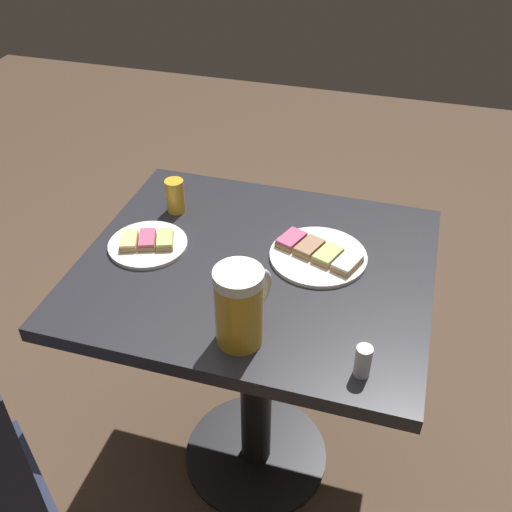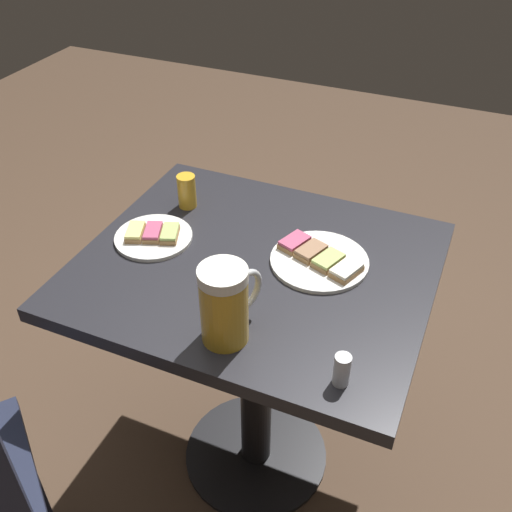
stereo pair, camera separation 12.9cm
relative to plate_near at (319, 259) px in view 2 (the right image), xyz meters
The scene contains 7 objects.
ground_plane 0.80m from the plate_near, 23.60° to the left, with size 6.00×6.00×0.00m, color #4C3828.
cafe_table 0.23m from the plate_near, 23.60° to the left, with size 0.82×0.70×0.77m.
plate_near is the anchor object (origin of this frame).
plate_far 0.41m from the plate_near, 10.02° to the left, with size 0.19×0.19×0.03m.
beer_mug 0.33m from the plate_near, 72.38° to the left, with size 0.10×0.15×0.17m.
beer_glass_small 0.42m from the plate_near, 13.36° to the right, with size 0.05×0.05×0.09m, color gold.
salt_shaker 0.36m from the plate_near, 114.60° to the left, with size 0.03×0.03×0.07m, color silver.
Camera 2 is at (-0.43, 1.00, 1.63)m, focal length 41.28 mm.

